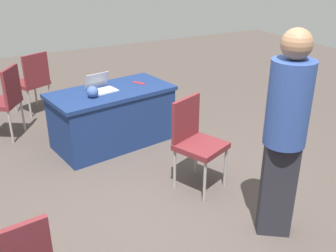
# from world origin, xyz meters

# --- Properties ---
(ground_plane) EXTENTS (14.40, 14.40, 0.00)m
(ground_plane) POSITION_xyz_m (0.00, 0.00, 0.00)
(ground_plane) COLOR #4C423D
(table_foreground) EXTENTS (1.61, 0.99, 0.73)m
(table_foreground) POSITION_xyz_m (-0.14, -1.73, 0.37)
(table_foreground) COLOR navy
(table_foreground) RESTS_ON ground
(chair_near_front) EXTENTS (0.61, 0.61, 0.96)m
(chair_near_front) POSITION_xyz_m (1.02, -2.58, 0.56)
(chair_near_front) COLOR #9E9993
(chair_near_front) RESTS_ON ground
(chair_tucked_left) EXTENTS (0.58, 0.58, 0.94)m
(chair_tucked_left) POSITION_xyz_m (0.52, -3.32, 0.53)
(chair_tucked_left) COLOR #9E9993
(chair_tucked_left) RESTS_ON ground
(chair_tucked_right) EXTENTS (0.57, 0.57, 0.96)m
(chair_tucked_right) POSITION_xyz_m (-0.53, -0.36, 0.56)
(chair_tucked_right) COLOR #9E9993
(chair_tucked_right) RESTS_ON ground
(person_presenter) EXTENTS (0.48, 0.48, 1.81)m
(person_presenter) POSITION_xyz_m (-0.74, 0.61, 1.02)
(person_presenter) COLOR #26262D
(person_presenter) RESTS_ON ground
(laptop_silver) EXTENTS (0.37, 0.35, 0.21)m
(laptop_silver) POSITION_xyz_m (-0.03, -1.77, 0.77)
(laptop_silver) COLOR silver
(laptop_silver) RESTS_ON table_foreground
(yarn_ball) EXTENTS (0.14, 0.14, 0.14)m
(yarn_ball) POSITION_xyz_m (0.14, -1.58, 0.80)
(yarn_ball) COLOR #3F5999
(yarn_ball) RESTS_ON table_foreground
(scissors_red) EXTENTS (0.12, 0.17, 0.01)m
(scissors_red) POSITION_xyz_m (-0.57, -1.82, 0.73)
(scissors_red) COLOR red
(scissors_red) RESTS_ON table_foreground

